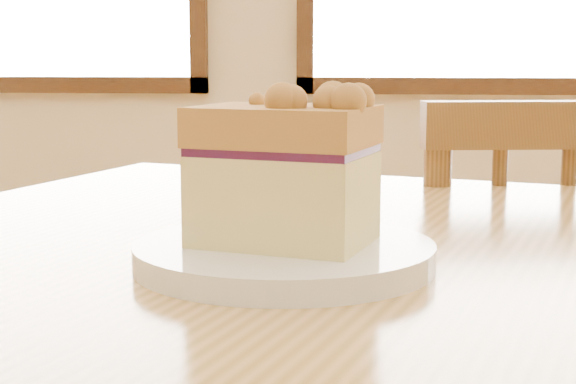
# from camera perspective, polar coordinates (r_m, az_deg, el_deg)

# --- Properties ---
(plate) EXTENTS (0.22, 0.22, 0.02)m
(plate) POSITION_cam_1_polar(r_m,az_deg,el_deg) (0.64, -0.26, -4.13)
(plate) COLOR white
(plate) RESTS_ON cafe_table_main
(cake_slice) EXTENTS (0.14, 0.12, 0.12)m
(cake_slice) POSITION_cam_1_polar(r_m,az_deg,el_deg) (0.63, -0.36, 1.60)
(cake_slice) COLOR #FFF290
(cake_slice) RESTS_ON plate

